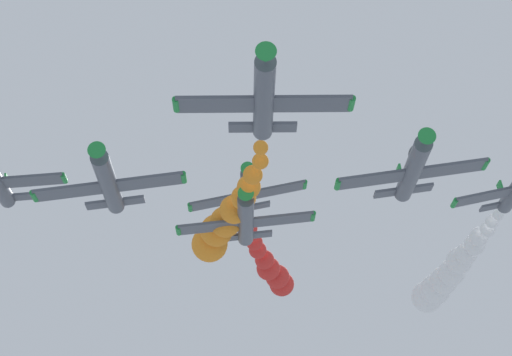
% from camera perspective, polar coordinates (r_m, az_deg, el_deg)
% --- Properties ---
extents(airplane_lead, '(9.56, 10.35, 2.32)m').
position_cam_1_polar(airplane_lead, '(57.80, 0.41, 4.17)').
color(airplane_lead, '#474C56').
extents(smoke_trail_lead, '(5.29, 18.73, 2.91)m').
position_cam_1_polar(smoke_trail_lead, '(76.50, -1.66, -2.29)').
color(smoke_trail_lead, orange).
extents(airplane_left_inner, '(9.51, 10.35, 2.73)m').
position_cam_1_polar(airplane_left_inner, '(67.99, 8.05, 0.47)').
color(airplane_left_inner, '#474C56').
extents(airplane_right_inner, '(9.52, 10.35, 2.68)m').
position_cam_1_polar(airplane_right_inner, '(68.20, -7.61, -0.18)').
color(airplane_right_inner, '#474C56').
extents(airplane_left_outer, '(9.54, 10.35, 2.58)m').
position_cam_1_polar(airplane_left_outer, '(75.02, -0.54, -2.11)').
color(airplane_left_outer, '#474C56').
extents(smoke_trail_right_outer, '(4.81, 18.72, 4.34)m').
position_cam_1_polar(smoke_trail_right_outer, '(96.92, 9.77, -4.97)').
color(smoke_trail_right_outer, white).
extents(airplane_high_slot, '(9.43, 10.35, 3.01)m').
position_cam_1_polar(airplane_high_slot, '(86.58, -0.45, -0.72)').
color(airplane_high_slot, '#474C56').
extents(smoke_trail_high_slot, '(5.00, 17.43, 3.35)m').
position_cam_1_polar(smoke_trail_high_slot, '(104.19, 0.75, -4.62)').
color(smoke_trail_high_slot, red).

